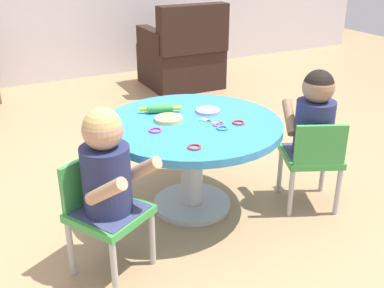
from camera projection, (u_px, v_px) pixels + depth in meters
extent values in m
plane|color=tan|center=(192.00, 205.00, 2.66)|extent=(10.00, 10.00, 0.00)
cylinder|color=silver|center=(192.00, 203.00, 2.66)|extent=(0.44, 0.44, 0.03)
cylinder|color=silver|center=(192.00, 169.00, 2.56)|extent=(0.12, 0.12, 0.48)
cylinder|color=#338CD1|center=(192.00, 125.00, 2.46)|extent=(0.96, 0.96, 0.04)
cylinder|color=#B7B7BC|center=(114.00, 269.00, 1.93)|extent=(0.03, 0.03, 0.28)
cylinder|color=#B7B7BC|center=(152.00, 238.00, 2.13)|extent=(0.03, 0.03, 0.28)
cylinder|color=#B7B7BC|center=(71.00, 248.00, 2.06)|extent=(0.03, 0.03, 0.28)
cylinder|color=#B7B7BC|center=(110.00, 221.00, 2.26)|extent=(0.03, 0.03, 0.28)
cube|color=green|center=(110.00, 214.00, 2.03)|extent=(0.41, 0.41, 0.04)
cube|color=green|center=(85.00, 180.00, 2.05)|extent=(0.25, 0.15, 0.22)
cube|color=#3F4772|center=(110.00, 213.00, 2.03)|extent=(0.36, 0.37, 0.04)
cylinder|color=navy|center=(107.00, 179.00, 1.96)|extent=(0.21, 0.21, 0.30)
sphere|color=tan|center=(102.00, 130.00, 1.87)|extent=(0.17, 0.17, 0.17)
sphere|color=tan|center=(102.00, 127.00, 1.87)|extent=(0.16, 0.16, 0.16)
cylinder|color=tan|center=(106.00, 192.00, 1.82)|extent=(0.15, 0.21, 0.17)
cylinder|color=tan|center=(141.00, 170.00, 1.99)|extent=(0.15, 0.21, 0.17)
cylinder|color=#B7B7BC|center=(323.00, 170.00, 2.76)|extent=(0.03, 0.03, 0.28)
cylinder|color=#B7B7BC|center=(280.00, 171.00, 2.75)|extent=(0.03, 0.03, 0.28)
cylinder|color=#B7B7BC|center=(338.00, 192.00, 2.53)|extent=(0.03, 0.03, 0.28)
cylinder|color=#B7B7BC|center=(291.00, 193.00, 2.51)|extent=(0.03, 0.03, 0.28)
cube|color=green|center=(311.00, 156.00, 2.57)|extent=(0.40, 0.40, 0.04)
cube|color=green|center=(321.00, 145.00, 2.40)|extent=(0.26, 0.13, 0.22)
cube|color=#3F4772|center=(311.00, 156.00, 2.57)|extent=(0.35, 0.36, 0.04)
cylinder|color=navy|center=(314.00, 128.00, 2.50)|extent=(0.21, 0.21, 0.30)
sphere|color=#997051|center=(318.00, 87.00, 2.41)|extent=(0.17, 0.17, 0.17)
sphere|color=black|center=(319.00, 85.00, 2.41)|extent=(0.16, 0.16, 0.16)
cylinder|color=#997051|center=(328.00, 116.00, 2.59)|extent=(0.14, 0.22, 0.17)
cylinder|color=#997051|center=(290.00, 117.00, 2.58)|extent=(0.14, 0.22, 0.17)
cube|color=black|center=(180.00, 66.00, 4.79)|extent=(0.71, 0.71, 0.40)
cube|color=black|center=(193.00, 29.00, 4.38)|extent=(0.70, 0.17, 0.45)
cube|color=black|center=(206.00, 34.00, 4.79)|extent=(0.13, 0.60, 0.20)
cube|color=black|center=(153.00, 40.00, 4.55)|extent=(0.13, 0.60, 0.20)
cylinder|color=green|center=(160.00, 109.00, 2.57)|extent=(0.15, 0.10, 0.05)
cylinder|color=yellow|center=(144.00, 109.00, 2.56)|extent=(0.05, 0.04, 0.02)
cylinder|color=yellow|center=(177.00, 108.00, 2.58)|extent=(0.05, 0.04, 0.02)
cube|color=silver|center=(209.00, 121.00, 2.45)|extent=(0.08, 0.10, 0.01)
cube|color=silver|center=(209.00, 121.00, 2.45)|extent=(0.04, 0.11, 0.01)
torus|color=#D83F99|center=(220.00, 123.00, 2.43)|extent=(0.05, 0.05, 0.01)
torus|color=#D83F99|center=(216.00, 125.00, 2.40)|extent=(0.05, 0.05, 0.01)
cylinder|color=#F2CC72|center=(169.00, 119.00, 2.47)|extent=(0.15, 0.15, 0.02)
cylinder|color=#CC99E5|center=(208.00, 111.00, 2.59)|extent=(0.14, 0.14, 0.02)
torus|color=#D83FA5|center=(155.00, 130.00, 2.33)|extent=(0.07, 0.07, 0.01)
torus|color=red|center=(194.00, 147.00, 2.14)|extent=(0.07, 0.07, 0.01)
torus|color=#3F99D8|center=(222.00, 128.00, 2.36)|extent=(0.06, 0.06, 0.01)
torus|color=red|center=(238.00, 122.00, 2.43)|extent=(0.07, 0.07, 0.01)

